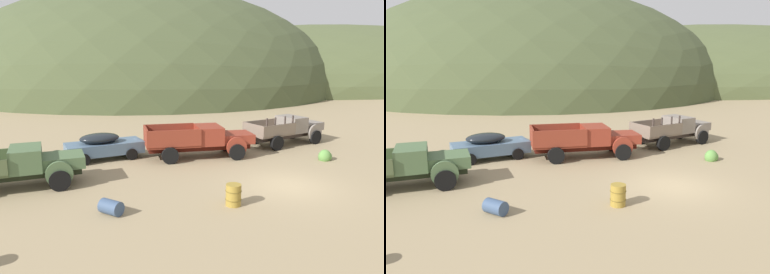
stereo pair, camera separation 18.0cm
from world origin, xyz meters
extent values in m
plane|color=#998460|center=(0.00, 0.00, 0.00)|extent=(300.00, 300.00, 0.00)
ellipsoid|color=#424C2D|center=(6.46, 62.75, 0.00)|extent=(71.99, 81.09, 37.41)
ellipsoid|color=#4C5633|center=(51.80, 57.49, 0.00)|extent=(119.94, 65.66, 25.51)
cube|color=#232B1B|center=(-11.98, 4.00, 0.66)|extent=(5.92, 1.16, 0.36)
cube|color=#47603D|center=(-9.81, 4.06, 1.11)|extent=(1.91, 1.84, 0.55)
cube|color=#B7B2A8|center=(-8.94, 4.09, 1.09)|extent=(0.11, 1.23, 0.44)
cylinder|color=#47603D|center=(-10.03, 2.99, 0.76)|extent=(1.20, 0.21, 1.20)
cylinder|color=#47603D|center=(-10.09, 5.12, 0.76)|extent=(1.20, 0.21, 1.20)
cube|color=#47603D|center=(-11.42, 4.02, 1.36)|extent=(1.42, 2.09, 1.05)
cube|color=black|center=(-10.81, 4.04, 1.57)|extent=(0.10, 1.74, 0.59)
cylinder|color=black|center=(-10.03, 2.94, 0.48)|extent=(0.97, 0.31, 0.96)
cylinder|color=black|center=(-10.09, 5.17, 0.48)|extent=(0.97, 0.31, 0.96)
cube|color=slate|center=(-7.48, 7.72, 0.68)|extent=(4.57, 2.25, 0.68)
ellipsoid|color=black|center=(-7.74, 7.69, 1.28)|extent=(2.44, 1.80, 0.57)
ellipsoid|color=slate|center=(-5.51, 7.94, 0.75)|extent=(1.12, 1.52, 0.61)
cylinder|color=black|center=(-6.02, 6.99, 0.34)|extent=(0.70, 0.27, 0.68)
cylinder|color=black|center=(-6.22, 8.75, 0.34)|extent=(0.70, 0.27, 0.68)
cylinder|color=black|center=(-8.73, 6.69, 0.34)|extent=(0.70, 0.27, 0.68)
cylinder|color=black|center=(-8.93, 8.45, 0.34)|extent=(0.70, 0.27, 0.68)
cube|color=#42140D|center=(-2.08, 6.23, 0.66)|extent=(6.20, 1.81, 0.36)
cube|color=maroon|center=(0.15, 5.93, 1.11)|extent=(2.15, 2.00, 0.55)
cube|color=#B7B2A8|center=(1.05, 5.80, 1.09)|extent=(0.24, 1.21, 0.44)
cylinder|color=maroon|center=(-0.24, 4.93, 0.76)|extent=(1.21, 0.34, 1.20)
cylinder|color=maroon|center=(0.04, 6.99, 0.76)|extent=(1.21, 0.34, 1.20)
cube|color=maroon|center=(-1.51, 6.15, 1.36)|extent=(1.68, 2.19, 1.05)
cube|color=black|center=(-0.88, 6.07, 1.57)|extent=(0.28, 1.70, 0.59)
cube|color=maroon|center=(-3.74, 6.46, 0.90)|extent=(3.35, 2.51, 0.12)
cube|color=maroon|center=(-3.88, 5.41, 1.43)|extent=(3.08, 0.52, 0.95)
cube|color=maroon|center=(-3.60, 7.50, 1.43)|extent=(3.08, 0.52, 0.95)
cube|color=maroon|center=(-5.21, 6.66, 1.43)|extent=(0.39, 2.10, 0.95)
cylinder|color=black|center=(-0.25, 4.87, 0.48)|extent=(0.99, 0.41, 0.96)
cylinder|color=black|center=(0.05, 7.05, 0.48)|extent=(0.99, 0.41, 0.96)
cylinder|color=black|center=(-4.14, 5.41, 0.48)|extent=(0.99, 0.41, 0.96)
cylinder|color=black|center=(-3.85, 7.58, 0.48)|extent=(0.99, 0.41, 0.96)
cube|color=#3D322D|center=(4.72, 7.44, 0.66)|extent=(5.62, 2.00, 0.36)
cube|color=slate|center=(6.72, 7.84, 1.11)|extent=(2.04, 2.00, 0.55)
cube|color=#B7B2A8|center=(7.52, 7.99, 1.09)|extent=(0.30, 1.16, 0.44)
cylinder|color=slate|center=(6.68, 6.81, 0.76)|extent=(1.21, 0.41, 1.20)
cylinder|color=slate|center=(6.30, 8.78, 0.76)|extent=(1.21, 0.41, 1.20)
cube|color=slate|center=(5.23, 7.54, 1.36)|extent=(1.63, 2.16, 1.05)
cube|color=black|center=(5.80, 7.65, 1.57)|extent=(0.37, 1.63, 0.59)
cube|color=#746354|center=(3.23, 7.15, 0.90)|extent=(3.14, 2.53, 0.12)
cube|color=#746354|center=(3.43, 6.15, 1.31)|extent=(2.76, 0.64, 0.70)
cube|color=#746354|center=(3.04, 8.14, 1.31)|extent=(2.76, 0.64, 0.70)
cube|color=#746354|center=(1.92, 6.89, 1.31)|extent=(0.49, 2.01, 0.70)
cube|color=#3D322D|center=(2.33, 5.94, 1.91)|extent=(0.09, 0.09, 0.50)
cube|color=#3D322D|center=(3.02, 6.07, 1.91)|extent=(0.09, 0.09, 0.50)
cube|color=#3D322D|center=(3.84, 6.23, 1.91)|extent=(0.09, 0.09, 0.50)
cube|color=#3D322D|center=(4.53, 6.37, 1.91)|extent=(0.09, 0.09, 0.50)
cylinder|color=black|center=(6.70, 6.75, 0.48)|extent=(1.00, 0.46, 0.96)
cylinder|color=black|center=(6.29, 8.83, 0.48)|extent=(1.00, 0.46, 0.96)
cylinder|color=black|center=(3.21, 6.07, 0.48)|extent=(1.00, 0.46, 0.96)
cylinder|color=black|center=(2.80, 8.14, 0.48)|extent=(1.00, 0.46, 0.96)
cylinder|color=#384C6B|center=(-8.24, -0.44, 0.29)|extent=(0.99, 1.04, 0.58)
cylinder|color=olive|center=(-3.44, -1.22, 0.45)|extent=(0.63, 0.63, 0.89)
torus|color=brown|center=(-3.44, -1.22, 0.63)|extent=(0.67, 0.67, 0.03)
torus|color=brown|center=(-3.44, -1.22, 0.27)|extent=(0.67, 0.67, 0.03)
ellipsoid|color=#5B8E42|center=(4.55, 3.09, 0.23)|extent=(0.76, 0.68, 0.82)
ellipsoid|color=#5B8E42|center=(4.70, 3.17, 0.18)|extent=(0.73, 0.66, 0.66)
ellipsoid|color=#3D702D|center=(7.35, 10.98, 0.20)|extent=(0.68, 0.62, 0.71)
ellipsoid|color=#3D702D|center=(7.37, 11.06, 0.17)|extent=(0.77, 0.69, 0.62)
ellipsoid|color=#3D702D|center=(-12.37, 7.73, 0.15)|extent=(0.72, 0.65, 0.53)
ellipsoid|color=#3D702D|center=(-12.24, 7.94, 0.15)|extent=(0.62, 0.56, 0.54)
ellipsoid|color=#3D702D|center=(-12.38, 7.66, 0.24)|extent=(0.81, 0.72, 0.86)
camera|label=1|loc=(-9.85, -14.07, 5.92)|focal=34.95mm
camera|label=2|loc=(-9.68, -14.13, 5.92)|focal=34.95mm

